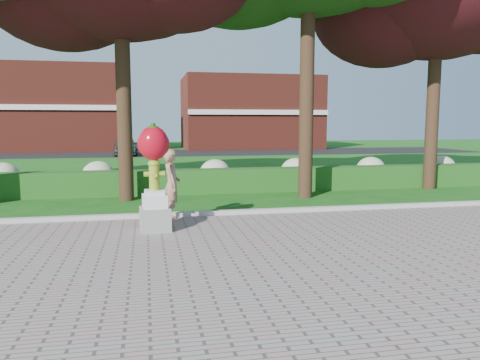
% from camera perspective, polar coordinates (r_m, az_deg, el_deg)
% --- Properties ---
extents(ground, '(100.00, 100.00, 0.00)m').
position_cam_1_polar(ground, '(8.83, -1.95, -8.36)').
color(ground, '#155515').
rests_on(ground, ground).
extents(walkway, '(40.00, 14.00, 0.04)m').
position_cam_1_polar(walkway, '(5.16, 5.77, -19.73)').
color(walkway, gray).
rests_on(walkway, ground).
extents(curb, '(40.00, 0.18, 0.15)m').
position_cam_1_polar(curb, '(11.71, -4.36, -4.16)').
color(curb, '#ADADA5').
rests_on(curb, ground).
extents(lawn_hedge, '(24.00, 0.70, 0.80)m').
position_cam_1_polar(lawn_hedge, '(15.59, -6.17, -0.18)').
color(lawn_hedge, '#154917').
rests_on(lawn_hedge, ground).
extents(hydrangea_row, '(20.10, 1.10, 0.99)m').
position_cam_1_polar(hydrangea_row, '(16.61, -4.52, 0.81)').
color(hydrangea_row, '#B5B38A').
rests_on(hydrangea_row, ground).
extents(street, '(50.00, 8.00, 0.02)m').
position_cam_1_polar(street, '(36.50, -9.16, 3.27)').
color(street, black).
rests_on(street, ground).
extents(building_left, '(14.00, 8.00, 7.00)m').
position_cam_1_polar(building_left, '(43.28, -23.06, 8.00)').
color(building_left, maroon).
rests_on(building_left, ground).
extents(building_right, '(12.00, 8.00, 6.40)m').
position_cam_1_polar(building_right, '(43.44, 1.15, 8.15)').
color(building_right, maroon).
rests_on(building_right, ground).
extents(hydrant_sculpture, '(0.67, 0.67, 2.29)m').
position_cam_1_polar(hydrant_sculpture, '(10.06, -10.42, 0.68)').
color(hydrant_sculpture, gray).
rests_on(hydrant_sculpture, walkway).
extents(woman, '(0.41, 0.62, 1.69)m').
position_cam_1_polar(woman, '(11.11, -8.34, -0.59)').
color(woman, '#A5795E').
rests_on(woman, walkway).
extents(parked_car, '(1.75, 4.03, 1.35)m').
position_cam_1_polar(parked_car, '(34.36, -13.80, 4.08)').
color(parked_car, '#3B3D42').
rests_on(parked_car, street).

